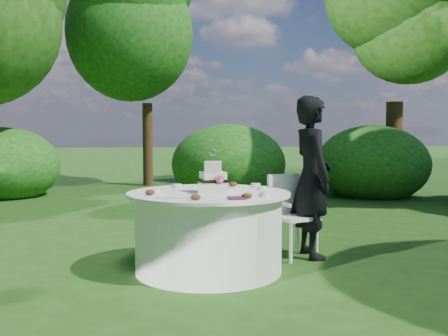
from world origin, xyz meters
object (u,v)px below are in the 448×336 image
(table, at_px, (209,231))
(cake, at_px, (213,181))
(chair, at_px, (290,209))
(guest, at_px, (312,177))
(napkins, at_px, (236,198))

(table, height_order, cake, cake)
(cake, bearing_deg, chair, 30.20)
(cake, relative_size, chair, 0.47)
(table, bearing_deg, guest, 20.95)
(chair, bearing_deg, table, -153.02)
(guest, relative_size, cake, 4.14)
(guest, bearing_deg, cake, 109.66)
(guest, distance_m, chair, 0.42)
(napkins, relative_size, chair, 0.16)
(table, relative_size, chair, 1.75)
(table, distance_m, cake, 0.50)
(napkins, distance_m, guest, 1.40)
(guest, bearing_deg, chair, 78.83)
(guest, bearing_deg, table, 107.04)
(guest, bearing_deg, napkins, 131.62)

